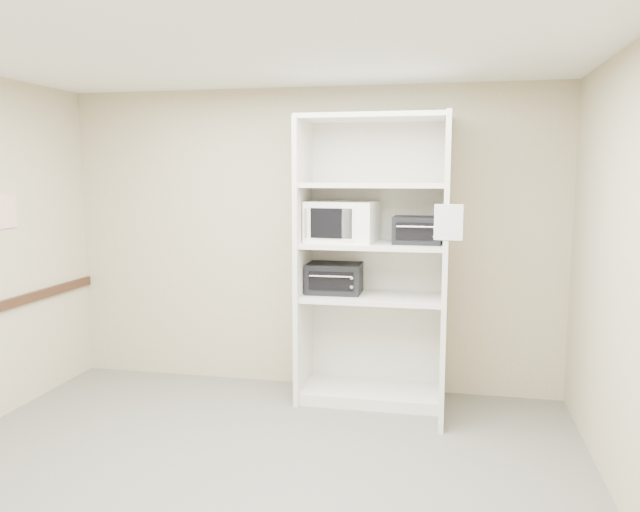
% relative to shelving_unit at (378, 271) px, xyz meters
% --- Properties ---
extents(floor, '(4.50, 4.00, 0.01)m').
position_rel_shelving_unit_xyz_m(floor, '(-0.67, -1.70, -1.13)').
color(floor, '#625F54').
rests_on(floor, ground).
extents(ceiling, '(4.50, 4.00, 0.01)m').
position_rel_shelving_unit_xyz_m(ceiling, '(-0.67, -1.70, 1.57)').
color(ceiling, white).
extents(wall_back, '(4.50, 0.02, 2.70)m').
position_rel_shelving_unit_xyz_m(wall_back, '(-0.67, 0.30, 0.22)').
color(wall_back, '#C1B88F').
rests_on(wall_back, ground).
extents(shelving_unit, '(1.24, 0.92, 2.42)m').
position_rel_shelving_unit_xyz_m(shelving_unit, '(0.00, 0.00, 0.00)').
color(shelving_unit, silver).
rests_on(shelving_unit, floor).
extents(microwave, '(0.61, 0.49, 0.34)m').
position_rel_shelving_unit_xyz_m(microwave, '(-0.31, 0.02, 0.41)').
color(microwave, white).
rests_on(microwave, shelving_unit).
extents(toaster_oven_upper, '(0.40, 0.30, 0.22)m').
position_rel_shelving_unit_xyz_m(toaster_oven_upper, '(0.32, -0.02, 0.35)').
color(toaster_oven_upper, black).
rests_on(toaster_oven_upper, shelving_unit).
extents(toaster_oven_lower, '(0.47, 0.36, 0.26)m').
position_rel_shelving_unit_xyz_m(toaster_oven_lower, '(-0.38, 0.04, -0.08)').
color(toaster_oven_lower, black).
rests_on(toaster_oven_lower, shelving_unit).
extents(paper_sign, '(0.20, 0.01, 0.25)m').
position_rel_shelving_unit_xyz_m(paper_sign, '(0.57, -0.63, 0.47)').
color(paper_sign, white).
rests_on(paper_sign, shelving_unit).
extents(wall_poster, '(0.01, 0.20, 0.28)m').
position_rel_shelving_unit_xyz_m(wall_poster, '(-2.90, -0.79, 0.52)').
color(wall_poster, white).
rests_on(wall_poster, wall_left).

